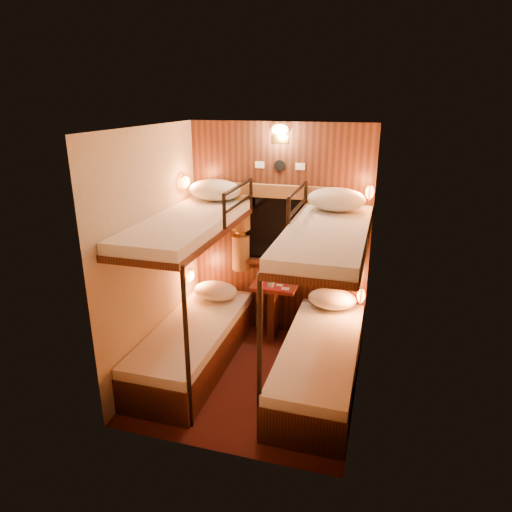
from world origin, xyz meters
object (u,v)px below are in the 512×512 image
(bottle_left, at_px, (272,274))
(bunk_left, at_px, (193,315))
(table, at_px, (274,304))
(bottle_right, at_px, (271,278))
(bunk_right, at_px, (321,333))

(bottle_left, bearing_deg, bunk_left, -127.42)
(bunk_left, distance_m, table, 1.02)
(bunk_left, bearing_deg, bottle_right, 48.74)
(bunk_left, xyz_separation_m, table, (0.65, 0.78, -0.14))
(bunk_right, bearing_deg, bottle_left, 130.13)
(table, relative_size, bottle_left, 2.52)
(bunk_left, relative_size, bottle_left, 7.32)
(bunk_left, xyz_separation_m, bunk_right, (1.30, 0.00, 0.00))
(bunk_left, bearing_deg, bottle_left, 52.58)
(bunk_left, xyz_separation_m, bottle_right, (0.63, 0.71, 0.20))
(bunk_right, distance_m, bottle_right, 1.00)
(bunk_right, xyz_separation_m, bottle_left, (-0.68, 0.81, 0.20))
(bottle_right, bearing_deg, bottle_left, 95.84)
(table, height_order, bottle_left, bottle_left)
(table, distance_m, bottle_right, 0.35)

